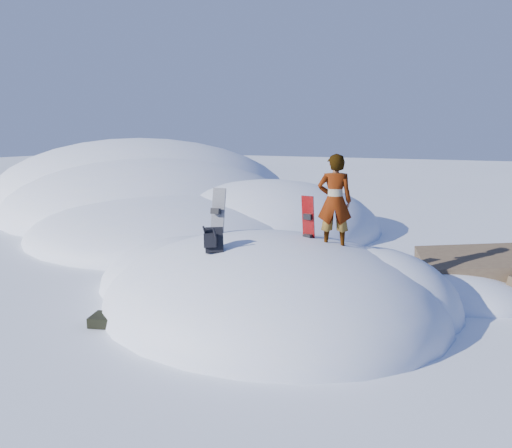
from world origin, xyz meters
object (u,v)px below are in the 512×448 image
at_px(snowboard_dark, 217,225).
at_px(person, 335,201).
at_px(snowboard_red, 308,229).
at_px(backpack, 213,240).

distance_m(snowboard_dark, person, 2.60).
bearing_deg(snowboard_dark, snowboard_red, 1.50).
distance_m(snowboard_red, backpack, 1.96).
height_order(snowboard_red, person, person).
xyz_separation_m(snowboard_dark, person, (2.52, 0.11, 0.65)).
bearing_deg(snowboard_dark, backpack, -64.47).
height_order(backpack, person, person).
bearing_deg(backpack, snowboard_red, 16.10).
xyz_separation_m(snowboard_red, backpack, (-1.27, -1.49, -0.06)).
distance_m(backpack, person, 2.40).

